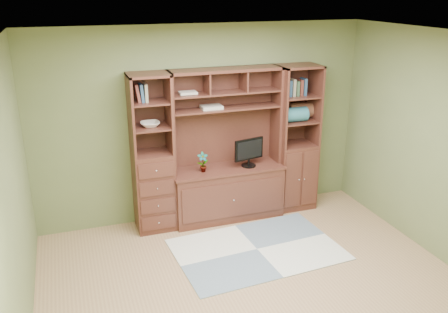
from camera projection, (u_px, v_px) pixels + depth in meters
name	position (u px, v px, depth m)	size (l,w,h in m)	color
room	(263.00, 177.00, 4.56)	(4.60, 4.10, 2.64)	#AA8059
center_hutch	(228.00, 147.00, 6.27)	(1.54, 0.53, 2.05)	#4A231A
left_tower	(152.00, 154.00, 6.00)	(0.50, 0.45, 2.05)	#4A231A
right_tower	(296.00, 139.00, 6.62)	(0.55, 0.45, 2.05)	#4A231A
rug	(257.00, 249.00, 5.78)	(1.96, 1.30, 0.01)	#AAB0B0
monitor	(249.00, 147.00, 6.34)	(0.44, 0.19, 0.54)	black
orchid	(203.00, 162.00, 6.19)	(0.14, 0.10, 0.27)	brown
magazines	(211.00, 107.00, 6.11)	(0.27, 0.20, 0.04)	#B7AE9C
bowl	(150.00, 124.00, 5.87)	(0.24, 0.24, 0.06)	silver
blanket_teal	(295.00, 115.00, 6.44)	(0.34, 0.20, 0.20)	#2A646F
blanket_red	(302.00, 110.00, 6.60)	(0.40, 0.22, 0.22)	brown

